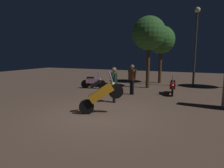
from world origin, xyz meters
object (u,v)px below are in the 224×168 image
motorcycle_pink_parked_right (93,82)px  person_rider_beside (114,82)px  motorcycle_orange_foreground (101,94)px  person_bystander_far (132,77)px  motorcycle_red_parked_left (173,86)px  streetlamp_near (196,38)px

motorcycle_pink_parked_right → person_rider_beside: bearing=-63.0°
motorcycle_orange_foreground → person_bystander_far: person_bystander_far is taller
motorcycle_red_parked_left → person_rider_beside: bearing=-42.3°
motorcycle_pink_parked_right → person_rider_beside: (2.74, -2.94, 0.53)m
motorcycle_orange_foreground → motorcycle_red_parked_left: bearing=40.2°
person_rider_beside → person_bystander_far: (0.19, 2.08, 0.02)m
motorcycle_red_parked_left → motorcycle_pink_parked_right: same height
person_rider_beside → streetlamp_near: size_ratio=0.31×
streetlamp_near → motorcycle_red_parked_left: bearing=-107.1°
motorcycle_orange_foreground → streetlamp_near: 9.00m
person_bystander_far → streetlamp_near: size_ratio=0.32×
motorcycle_pink_parked_right → motorcycle_orange_foreground: bearing=-73.9°
motorcycle_pink_parked_right → person_rider_beside: person_rider_beside is taller
motorcycle_red_parked_left → person_bystander_far: (-2.07, -0.99, 0.55)m
motorcycle_pink_parked_right → streetlamp_near: streetlamp_near is taller
motorcycle_orange_foreground → person_rider_beside: bearing=70.4°
motorcycle_orange_foreground → motorcycle_red_parked_left: 5.33m
person_rider_beside → person_bystander_far: size_ratio=0.99×
motorcycle_orange_foreground → person_bystander_far: 3.95m
motorcycle_red_parked_left → person_rider_beside: 3.85m
person_bystander_far → streetlamp_near: (3.04, 4.16, 2.33)m
motorcycle_red_parked_left → person_rider_beside: (-2.26, -3.07, 0.53)m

